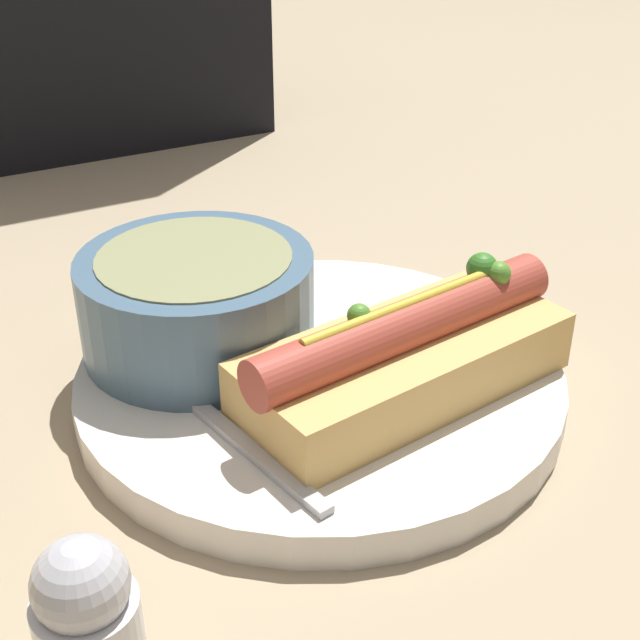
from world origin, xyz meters
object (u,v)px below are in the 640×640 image
object	(u,v)px
spoon	(160,371)
soup_bowl	(197,299)
salt_shaker	(91,640)
hot_dog	(406,354)

from	to	relation	value
spoon	soup_bowl	bearing A→B (deg)	-68.26
soup_bowl	salt_shaker	distance (m)	0.21
spoon	salt_shaker	xyz separation A→B (m)	(-0.08, -0.16, 0.02)
hot_dog	soup_bowl	bearing A→B (deg)	121.69
hot_dog	soup_bowl	xyz separation A→B (m)	(-0.07, 0.08, 0.01)
hot_dog	salt_shaker	distance (m)	0.20
hot_dog	salt_shaker	world-z (taller)	salt_shaker
salt_shaker	spoon	bearing A→B (deg)	63.89
hot_dog	soup_bowl	size ratio (longest dim) A/B	1.44
hot_dog	salt_shaker	size ratio (longest dim) A/B	2.22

